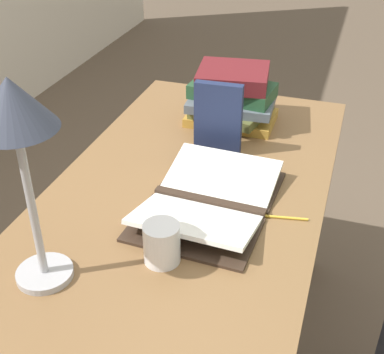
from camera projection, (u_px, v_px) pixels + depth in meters
reading_desk at (181, 228)px, 1.49m from camera, size 1.54×0.75×0.76m
open_book at (209, 200)px, 1.41m from camera, size 0.46×0.34×0.06m
book_stack_tall at (232, 97)px, 1.79m from camera, size 0.26×0.29×0.19m
book_standing_upright at (218, 119)px, 1.60m from camera, size 0.03×0.15×0.23m
reading_lamp at (15, 124)px, 0.99m from camera, size 0.17×0.17×0.47m
coffee_mug at (162, 243)px, 1.21m from camera, size 0.11×0.08×0.10m
pencil at (280, 218)px, 1.37m from camera, size 0.03×0.14×0.01m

